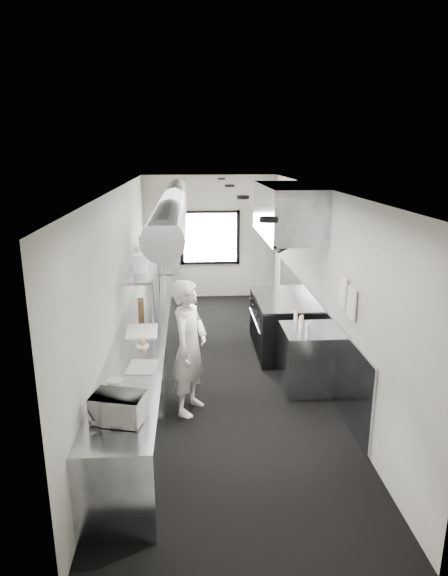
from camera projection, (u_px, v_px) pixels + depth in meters
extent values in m
cube|color=black|center=(222.00, 369.00, 7.68)|extent=(3.00, 8.00, 0.01)
cube|color=silver|center=(221.00, 189.00, 6.91)|extent=(3.00, 8.00, 0.01)
cube|color=#BABAB1|center=(210.00, 237.00, 11.14)|extent=(3.00, 0.02, 2.80)
cube|color=#BABAB1|center=(258.00, 432.00, 3.46)|extent=(3.00, 0.02, 2.80)
cube|color=#BABAB1|center=(120.00, 285.00, 7.20)|extent=(0.02, 8.00, 2.80)
cube|color=#BABAB1|center=(320.00, 282.00, 7.40)|extent=(0.02, 8.00, 2.80)
cube|color=gray|center=(311.00, 327.00, 7.92)|extent=(0.03, 5.50, 1.10)
cylinder|color=gray|center=(173.00, 204.00, 7.32)|extent=(0.40, 6.40, 0.40)
cube|color=silver|center=(210.00, 238.00, 11.10)|extent=(1.20, 0.03, 1.10)
cube|color=black|center=(210.00, 212.00, 10.96)|extent=(1.36, 0.03, 0.08)
cube|color=black|center=(210.00, 262.00, 11.27)|extent=(1.36, 0.03, 0.08)
cube|color=black|center=(182.00, 238.00, 11.07)|extent=(0.08, 0.03, 1.25)
cube|color=black|center=(238.00, 237.00, 11.16)|extent=(0.08, 0.03, 1.25)
cube|color=gray|center=(287.00, 210.00, 7.77)|extent=(0.80, 2.20, 0.80)
cube|color=gray|center=(263.00, 235.00, 7.85)|extent=(0.05, 2.20, 0.05)
cube|color=black|center=(282.00, 232.00, 7.86)|extent=(0.50, 2.10, 0.28)
cube|color=gray|center=(144.00, 358.00, 7.00)|extent=(0.70, 6.00, 0.90)
cube|color=gray|center=(146.00, 260.00, 8.13)|extent=(0.45, 3.00, 0.04)
cylinder|color=gray|center=(153.00, 305.00, 6.89)|extent=(0.04, 0.04, 0.66)
cylinder|color=gray|center=(159.00, 279.00, 8.24)|extent=(0.04, 0.04, 0.66)
cylinder|color=gray|center=(163.00, 261.00, 9.58)|extent=(0.04, 0.04, 0.66)
cube|color=black|center=(280.00, 325.00, 8.30)|extent=(0.85, 1.60, 0.90)
cube|color=gray|center=(281.00, 299.00, 8.17)|extent=(0.85, 1.60, 0.04)
cube|color=gray|center=(256.00, 326.00, 8.27)|extent=(0.03, 1.55, 0.80)
cylinder|color=gray|center=(255.00, 320.00, 8.24)|extent=(0.03, 1.30, 0.03)
cube|color=gray|center=(305.00, 359.00, 6.96)|extent=(0.65, 0.80, 0.90)
cube|color=gray|center=(159.00, 288.00, 10.55)|extent=(0.70, 1.20, 0.90)
cube|color=silver|center=(343.00, 291.00, 6.19)|extent=(0.02, 0.28, 0.38)
cube|color=silver|center=(352.00, 303.00, 5.87)|extent=(0.02, 0.28, 0.38)
imported|color=silver|center=(189.00, 347.00, 6.24)|extent=(0.66, 0.77, 1.78)
imported|color=silver|center=(118.00, 408.00, 4.51)|extent=(0.51, 0.43, 0.26)
cylinder|color=#A3AD9F|center=(106.00, 399.00, 4.84)|extent=(0.13, 0.13, 0.09)
cylinder|color=#A3AD9F|center=(115.00, 385.00, 5.11)|extent=(0.20, 0.20, 0.11)
cube|color=silver|center=(142.00, 367.00, 5.64)|extent=(0.37, 0.44, 0.01)
cylinder|color=white|center=(143.00, 346.00, 6.25)|extent=(0.19, 0.19, 0.01)
sphere|color=tan|center=(142.00, 342.00, 6.23)|extent=(0.09, 0.09, 0.09)
cube|color=silver|center=(142.00, 331.00, 6.74)|extent=(0.45, 0.58, 0.02)
cube|color=brown|center=(141.00, 307.00, 7.47)|extent=(0.12, 0.21, 0.22)
cylinder|color=white|center=(141.00, 263.00, 7.26)|extent=(0.25, 0.25, 0.27)
cylinder|color=white|center=(142.00, 255.00, 7.79)|extent=(0.26, 0.26, 0.29)
cylinder|color=white|center=(146.00, 247.00, 8.23)|extent=(0.30, 0.30, 0.36)
cylinder|color=white|center=(149.00, 240.00, 8.83)|extent=(0.30, 0.30, 0.36)
cylinder|color=silver|center=(307.00, 331.00, 6.55)|extent=(0.07, 0.07, 0.18)
cylinder|color=silver|center=(308.00, 327.00, 6.68)|extent=(0.07, 0.07, 0.17)
cylinder|color=silver|center=(301.00, 323.00, 6.83)|extent=(0.08, 0.08, 0.18)
cylinder|color=silver|center=(301.00, 321.00, 6.92)|extent=(0.07, 0.07, 0.17)
cylinder|color=silver|center=(296.00, 316.00, 7.14)|extent=(0.06, 0.06, 0.17)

